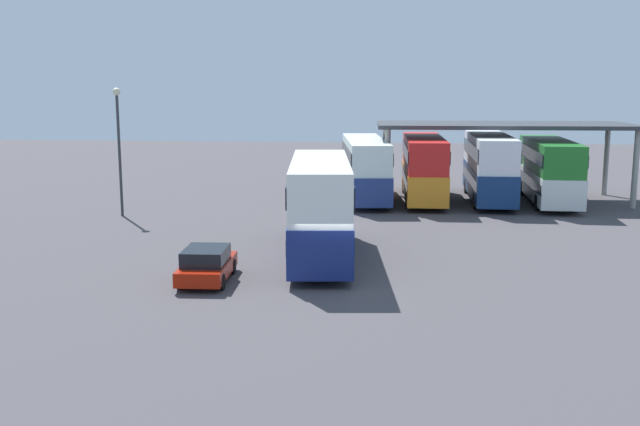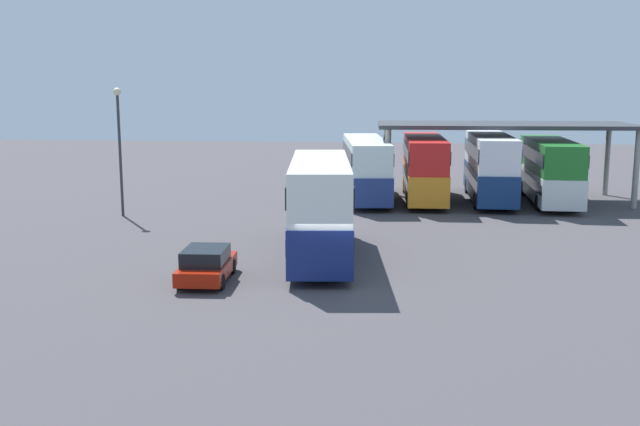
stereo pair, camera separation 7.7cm
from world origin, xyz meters
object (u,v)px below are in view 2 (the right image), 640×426
parked_hatchback (206,265)px  double_decker_far_right (490,165)px  double_decker_mid_row (424,166)px  double_decker_end_of_row (550,169)px  double_decker_near_canopy (365,166)px  lamppost_tall (119,135)px  double_decker_main (320,205)px

parked_hatchback → double_decker_far_right: (13.40, 21.36, 1.70)m
parked_hatchback → double_decker_mid_row: double_decker_mid_row is taller
double_decker_end_of_row → double_decker_near_canopy: bearing=90.2°
double_decker_mid_row → lamppost_tall: (-17.68, -7.62, 2.38)m
parked_hatchback → double_decker_end_of_row: size_ratio=0.36×
double_decker_near_canopy → double_decker_end_of_row: 11.88m
double_decker_near_canopy → double_decker_far_right: bearing=-96.2°
double_decker_end_of_row → double_decker_mid_row: bearing=90.3°
double_decker_mid_row → double_decker_end_of_row: double_decker_mid_row is taller
double_decker_main → lamppost_tall: (-12.50, 9.16, 2.31)m
double_decker_far_right → lamppost_tall: 23.40m
double_decker_near_canopy → double_decker_end_of_row: (11.88, -0.38, 0.02)m
parked_hatchback → double_decker_mid_row: bearing=-25.8°
parked_hatchback → lamppost_tall: 16.49m
parked_hatchback → double_decker_mid_row: 23.10m
parked_hatchback → lamppost_tall: (-8.54, 13.53, 4.01)m
parked_hatchback → double_decker_near_canopy: 21.99m
double_decker_mid_row → double_decker_main: bearing=161.8°
double_decker_near_canopy → double_decker_far_right: 8.12m
double_decker_near_canopy → lamppost_tall: 16.04m
double_decker_mid_row → double_decker_near_canopy: bearing=86.9°
double_decker_mid_row → double_decker_far_right: size_ratio=0.98×
double_decker_near_canopy → double_decker_far_right: size_ratio=1.06×
double_decker_mid_row → parked_hatchback: bearing=155.6°
parked_hatchback → double_decker_end_of_row: (17.15, 20.91, 1.56)m
double_decker_near_canopy → double_decker_mid_row: double_decker_mid_row is taller
parked_hatchback → double_decker_far_right: 25.27m
double_decker_main → double_decker_end_of_row: 21.15m
double_decker_main → double_decker_end_of_row: double_decker_main is taller
parked_hatchback → double_decker_main: bearing=-44.6°
double_decker_main → double_decker_near_canopy: size_ratio=0.91×
double_decker_mid_row → lamppost_tall: bearing=112.3°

